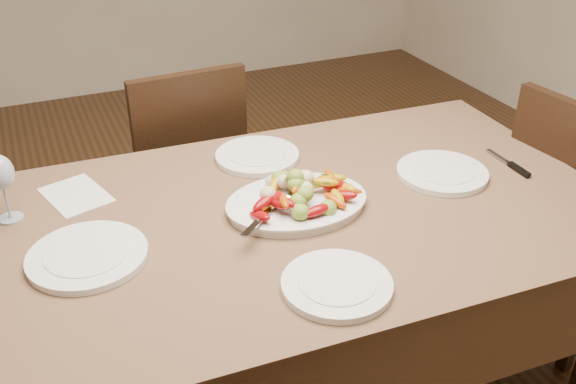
% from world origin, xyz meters
% --- Properties ---
extents(floor, '(6.00, 6.00, 0.00)m').
position_xyz_m(floor, '(0.00, 0.00, 0.00)').
color(floor, '#3D2412').
rests_on(floor, ground).
extents(dining_table, '(1.88, 1.12, 0.76)m').
position_xyz_m(dining_table, '(0.08, -0.13, 0.38)').
color(dining_table, brown).
rests_on(dining_table, ground).
extents(chair_far, '(0.44, 0.44, 0.95)m').
position_xyz_m(chair_far, '(-0.02, 0.74, 0.47)').
color(chair_far, black).
rests_on(chair_far, ground).
extents(serving_platter, '(0.40, 0.30, 0.02)m').
position_xyz_m(serving_platter, '(0.11, -0.12, 0.77)').
color(serving_platter, white).
rests_on(serving_platter, dining_table).
extents(roasted_vegetables, '(0.33, 0.23, 0.09)m').
position_xyz_m(roasted_vegetables, '(0.11, -0.12, 0.83)').
color(roasted_vegetables, maroon).
rests_on(roasted_vegetables, serving_platter).
extents(serving_spoon, '(0.24, 0.24, 0.03)m').
position_xyz_m(serving_spoon, '(0.04, -0.16, 0.81)').
color(serving_spoon, '#9EA0A8').
rests_on(serving_spoon, serving_platter).
extents(plate_left, '(0.29, 0.29, 0.02)m').
position_xyz_m(plate_left, '(-0.46, -0.13, 0.77)').
color(plate_left, white).
rests_on(plate_left, dining_table).
extents(plate_right, '(0.28, 0.28, 0.02)m').
position_xyz_m(plate_right, '(0.59, -0.12, 0.77)').
color(plate_right, white).
rests_on(plate_right, dining_table).
extents(plate_far, '(0.27, 0.27, 0.02)m').
position_xyz_m(plate_far, '(0.12, 0.21, 0.77)').
color(plate_far, white).
rests_on(plate_far, dining_table).
extents(plate_near, '(0.26, 0.26, 0.02)m').
position_xyz_m(plate_near, '(0.05, -0.48, 0.77)').
color(plate_near, white).
rests_on(plate_near, dining_table).
extents(wine_glass, '(0.08, 0.08, 0.20)m').
position_xyz_m(wine_glass, '(-0.63, 0.14, 0.86)').
color(wine_glass, '#8C99A5').
rests_on(wine_glass, dining_table).
extents(menu_card, '(0.20, 0.24, 0.00)m').
position_xyz_m(menu_card, '(-0.45, 0.20, 0.76)').
color(menu_card, silver).
rests_on(menu_card, dining_table).
extents(table_knife, '(0.02, 0.20, 0.01)m').
position_xyz_m(table_knife, '(0.82, -0.16, 0.76)').
color(table_knife, '#9EA0A8').
rests_on(table_knife, dining_table).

